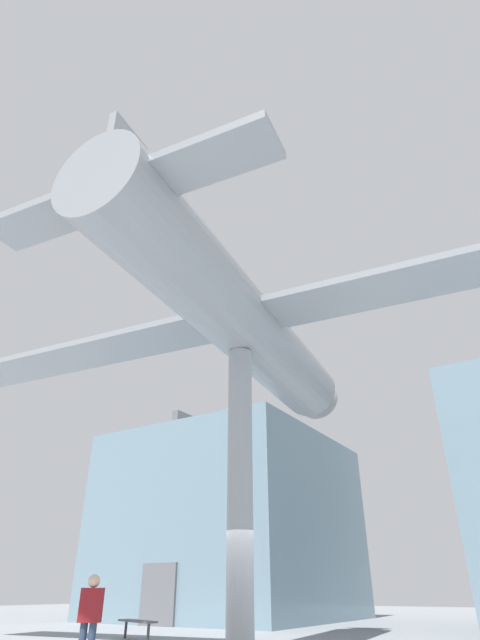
{
  "coord_description": "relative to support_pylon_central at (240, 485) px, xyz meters",
  "views": [
    {
      "loc": [
        6.61,
        -10.52,
        1.31
      ],
      "look_at": [
        0.0,
        0.0,
        8.03
      ],
      "focal_mm": 28.0,
      "sensor_mm": 36.0,
      "label": 1
    }
  ],
  "objects": [
    {
      "name": "suspended_airplane",
      "position": [
        -0.02,
        0.17,
        4.53
      ],
      "size": [
        20.56,
        13.95,
        2.86
      ],
      "rotation": [
        0.0,
        0.0,
        0.12
      ],
      "color": "#93999E",
      "rests_on": "support_pylon_central"
    },
    {
      "name": "plaza_bench",
      "position": [
        -5.22,
        2.54,
        -3.07
      ],
      "size": [
        1.81,
        0.99,
        0.5
      ],
      "rotation": [
        0.0,
        0.0,
        -0.35
      ],
      "color": "#4C4C51",
      "rests_on": "ground_plane"
    },
    {
      "name": "glass_pavilion_left",
      "position": [
        -8.73,
        13.16,
        0.74
      ],
      "size": [
        10.56,
        11.26,
        9.08
      ],
      "color": "#7593A3",
      "rests_on": "ground_plane"
    },
    {
      "name": "visitor_person",
      "position": [
        -1.66,
        -2.72,
        -2.62
      ],
      "size": [
        0.45,
        0.36,
        1.57
      ],
      "rotation": [
        0.0,
        0.0,
        3.54
      ],
      "color": "#2D3D56",
      "rests_on": "ground_plane"
    },
    {
      "name": "support_pylon_central",
      "position": [
        0.0,
        0.0,
        0.0
      ],
      "size": [
        0.62,
        0.62,
        7.02
      ],
      "color": "#999EA3",
      "rests_on": "ground_plane"
    }
  ]
}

